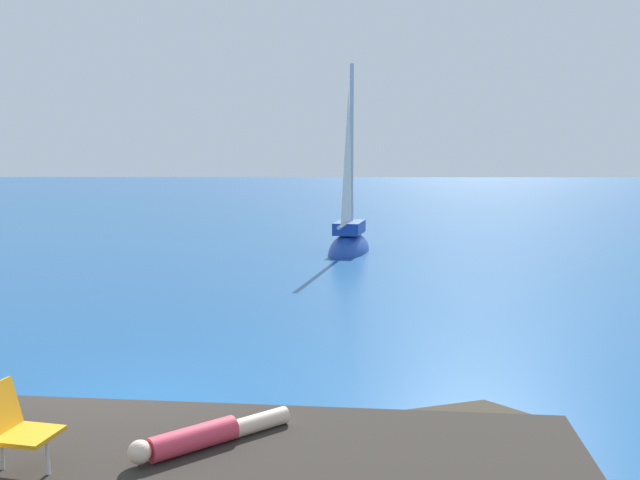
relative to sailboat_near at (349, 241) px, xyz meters
name	(u,v)px	position (x,y,z in m)	size (l,w,h in m)	color
ground_plane	(132,408)	(-3.44, -14.93, -0.39)	(160.00, 160.00, 0.00)	navy
boulder_seaward	(462,449)	(0.89, -16.23, -0.39)	(1.48, 1.18, 0.81)	#302A1E
sailboat_near	(349,241)	(0.00, 0.00, 0.00)	(2.02, 3.91, 7.11)	#193D99
person_sunbather	(205,436)	(-1.91, -17.74, 0.41)	(1.43, 1.24, 0.25)	#DB384C
beach_chair	(14,424)	(-3.53, -18.27, 0.73)	(0.68, 0.59, 0.80)	orange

